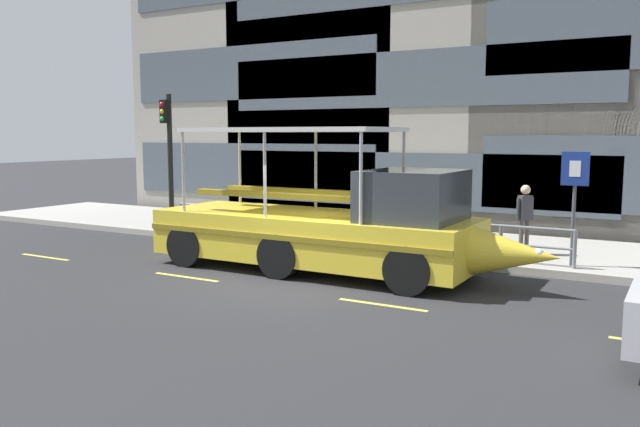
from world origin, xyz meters
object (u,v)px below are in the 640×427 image
at_px(duck_tour_boat, 333,227).
at_px(pedestrian_mid_left, 403,211).
at_px(traffic_light_pole, 169,148).
at_px(pedestrian_near_bow, 525,213).
at_px(parking_sign, 574,189).

distance_m(duck_tour_boat, pedestrian_mid_left, 2.99).
height_order(traffic_light_pole, pedestrian_near_bow, traffic_light_pole).
xyz_separation_m(duck_tour_boat, pedestrian_mid_left, (0.48, 2.95, 0.11)).
height_order(duck_tour_boat, pedestrian_near_bow, duck_tour_boat).
bearing_deg(traffic_light_pole, pedestrian_mid_left, 3.32).
bearing_deg(pedestrian_near_bow, duck_tour_boat, -134.48).
bearing_deg(traffic_light_pole, parking_sign, 0.49).
bearing_deg(duck_tour_boat, traffic_light_pole, 161.11).
bearing_deg(parking_sign, pedestrian_mid_left, 175.38).
relative_size(pedestrian_near_bow, pedestrian_mid_left, 1.08).
xyz_separation_m(parking_sign, duck_tour_boat, (-4.79, -2.60, -0.90)).
xyz_separation_m(traffic_light_pole, parking_sign, (12.08, 0.10, -0.80)).
relative_size(duck_tour_boat, pedestrian_mid_left, 5.90).
relative_size(traffic_light_pole, parking_sign, 1.63).
distance_m(traffic_light_pole, pedestrian_near_bow, 10.95).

